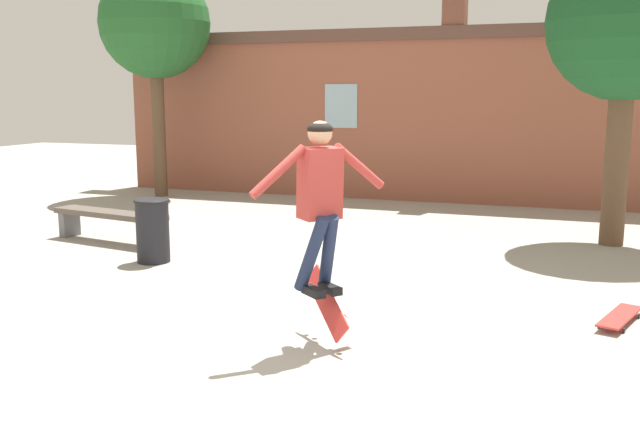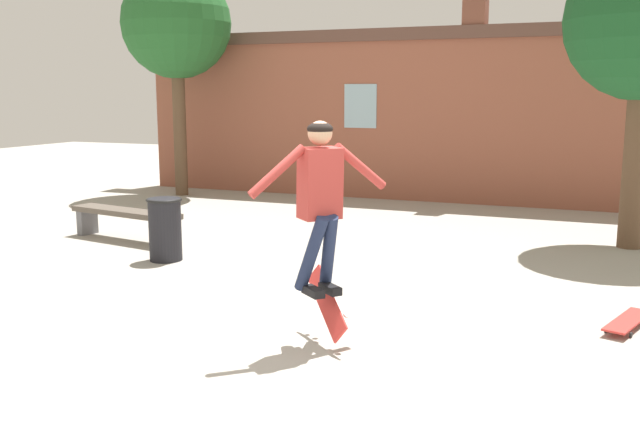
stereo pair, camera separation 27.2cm
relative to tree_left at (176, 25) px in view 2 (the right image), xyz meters
The scene contains 8 objects.
ground_plane 10.27m from the tree_left, 50.57° to the right, with size 40.00×40.00×0.00m, color #A39E93.
building_backdrop 6.48m from the tree_left, 11.56° to the left, with size 15.55×0.52×4.51m.
tree_left is the anchor object (origin of this frame).
park_bench 5.81m from the tree_left, 66.92° to the right, with size 2.02×0.72×0.47m.
trash_bin 6.96m from the tree_left, 59.02° to the right, with size 0.47×0.47×0.83m.
skater 10.06m from the tree_left, 50.04° to the right, with size 0.90×1.08×1.51m.
skateboard_flipping 10.28m from the tree_left, 49.56° to the right, with size 0.62×0.61×0.53m.
skateboard_resting 11.26m from the tree_left, 34.18° to the right, with size 0.47×0.90×0.08m.
Camera 2 is at (2.46, -5.69, 2.21)m, focal length 40.00 mm.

